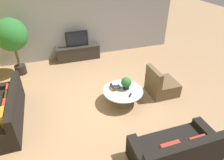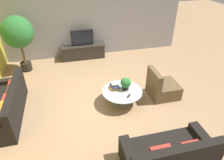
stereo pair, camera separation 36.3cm
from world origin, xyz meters
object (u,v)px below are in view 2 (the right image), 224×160
(media_console, at_px, (83,51))
(armchair_wicker, at_px, (162,88))
(coffee_table, at_px, (122,94))
(couch_by_wall, at_px, (5,107))
(couch_near_entry, at_px, (168,155))
(television, at_px, (82,38))
(potted_palm_tall, at_px, (18,34))
(potted_plant_tabletop, at_px, (126,83))

(media_console, xyz_separation_m, armchair_wicker, (1.91, -3.05, -0.01))
(coffee_table, relative_size, armchair_wicker, 1.28)
(media_console, bearing_deg, couch_by_wall, -128.35)
(armchair_wicker, bearing_deg, coffee_table, 92.82)
(coffee_table, relative_size, couch_near_entry, 0.63)
(television, distance_m, coffee_table, 3.23)
(television, xyz_separation_m, armchair_wicker, (1.91, -3.05, -0.56))
(potted_palm_tall, bearing_deg, media_console, 13.57)
(coffee_table, xyz_separation_m, potted_palm_tall, (-2.80, 2.60, 1.07))
(couch_near_entry, relative_size, potted_plant_tabletop, 4.91)
(potted_plant_tabletop, bearing_deg, coffee_table, -153.75)
(television, relative_size, couch_by_wall, 0.40)
(couch_near_entry, bearing_deg, potted_plant_tabletop, -84.22)
(television, relative_size, potted_plant_tabletop, 2.35)
(couch_near_entry, relative_size, potted_palm_tall, 0.90)
(coffee_table, distance_m, couch_near_entry, 2.11)
(media_console, relative_size, potted_plant_tabletop, 4.69)
(media_console, xyz_separation_m, potted_palm_tall, (-2.10, -0.51, 1.08))
(couch_by_wall, bearing_deg, media_console, 141.65)
(coffee_table, relative_size, couch_by_wall, 0.52)
(coffee_table, distance_m, armchair_wicker, 1.22)
(couch_near_entry, xyz_separation_m, potted_palm_tall, (-3.12, 4.68, 1.08))
(couch_near_entry, distance_m, potted_plant_tabletop, 2.17)
(armchair_wicker, distance_m, potted_palm_tall, 4.88)
(media_console, xyz_separation_m, couch_near_entry, (1.02, -5.19, 0.00))
(armchair_wicker, height_order, potted_palm_tall, potted_palm_tall)
(coffee_table, relative_size, potted_palm_tall, 0.57)
(coffee_table, xyz_separation_m, couch_near_entry, (0.32, -2.08, -0.00))
(media_console, bearing_deg, armchair_wicker, -57.88)
(coffee_table, bearing_deg, potted_plant_tabletop, 26.25)
(couch_near_entry, bearing_deg, couch_by_wall, -34.22)
(couch_near_entry, bearing_deg, media_console, -78.93)
(media_console, height_order, couch_near_entry, couch_near_entry)
(television, xyz_separation_m, potted_palm_tall, (-2.10, -0.51, 0.53))
(potted_palm_tall, bearing_deg, potted_plant_tabletop, -41.28)
(couch_near_entry, relative_size, armchair_wicker, 2.03)
(media_console, distance_m, television, 0.55)
(couch_by_wall, height_order, armchair_wicker, armchair_wicker)
(coffee_table, distance_m, couch_by_wall, 3.01)
(coffee_table, xyz_separation_m, armchair_wicker, (1.22, 0.06, -0.02))
(potted_palm_tall, bearing_deg, couch_near_entry, -56.34)
(coffee_table, distance_m, potted_plant_tabletop, 0.34)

